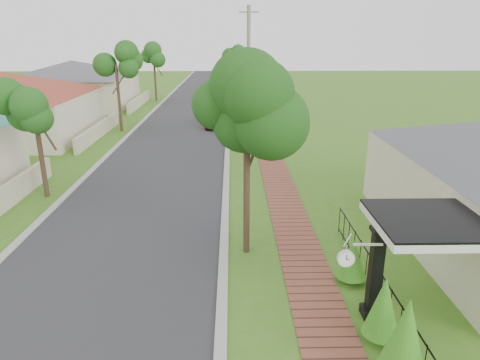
# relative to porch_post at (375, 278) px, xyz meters

# --- Properties ---
(ground) EXTENTS (160.00, 160.00, 0.00)m
(ground) POSITION_rel_porch_post_xyz_m (-4.55, 1.00, -1.12)
(ground) COLOR #3D701A
(ground) RESTS_ON ground
(road) EXTENTS (7.00, 120.00, 0.02)m
(road) POSITION_rel_porch_post_xyz_m (-7.55, 21.00, -1.12)
(road) COLOR #28282B
(road) RESTS_ON ground
(kerb_right) EXTENTS (0.30, 120.00, 0.10)m
(kerb_right) POSITION_rel_porch_post_xyz_m (-3.90, 21.00, -1.12)
(kerb_right) COLOR #9E9E99
(kerb_right) RESTS_ON ground
(kerb_left) EXTENTS (0.30, 120.00, 0.10)m
(kerb_left) POSITION_rel_porch_post_xyz_m (-11.20, 21.00, -1.12)
(kerb_left) COLOR #9E9E99
(kerb_left) RESTS_ON ground
(sidewalk) EXTENTS (1.50, 120.00, 0.03)m
(sidewalk) POSITION_rel_porch_post_xyz_m (-1.30, 21.00, -1.12)
(sidewalk) COLOR brown
(sidewalk) RESTS_ON ground
(porch_post) EXTENTS (0.48, 0.48, 2.52)m
(porch_post) POSITION_rel_porch_post_xyz_m (0.00, 0.00, 0.00)
(porch_post) COLOR black
(porch_post) RESTS_ON ground
(picket_fence) EXTENTS (0.03, 8.02, 1.00)m
(picket_fence) POSITION_rel_porch_post_xyz_m (0.35, 1.00, -0.59)
(picket_fence) COLOR black
(picket_fence) RESTS_ON ground
(street_trees) EXTENTS (10.70, 37.65, 5.89)m
(street_trees) POSITION_rel_porch_post_xyz_m (-7.42, 27.84, 3.42)
(street_trees) COLOR #382619
(street_trees) RESTS_ON ground
(hedge_row) EXTENTS (0.92, 4.74, 2.10)m
(hedge_row) POSITION_rel_porch_post_xyz_m (-0.10, -0.94, -0.23)
(hedge_row) COLOR #156514
(hedge_row) RESTS_ON ground
(far_house_red) EXTENTS (15.56, 15.56, 4.60)m
(far_house_red) POSITION_rel_porch_post_xyz_m (-19.52, 21.00, 1.22)
(far_house_red) COLOR beige
(far_house_red) RESTS_ON ground
(far_house_grey) EXTENTS (15.56, 15.56, 4.60)m
(far_house_grey) POSITION_rel_porch_post_xyz_m (-19.52, 35.00, 1.22)
(far_house_grey) COLOR beige
(far_house_grey) RESTS_ON ground
(parked_car_red) EXTENTS (2.21, 4.35, 1.42)m
(parked_car_red) POSITION_rel_porch_post_xyz_m (-4.70, 24.55, -0.41)
(parked_car_red) COLOR #57110D
(parked_car_red) RESTS_ON ground
(parked_car_white) EXTENTS (1.51, 4.13, 1.35)m
(parked_car_white) POSITION_rel_porch_post_xyz_m (-4.15, 35.10, -0.44)
(parked_car_white) COLOR silver
(parked_car_white) RESTS_ON ground
(near_tree) EXTENTS (2.33, 2.33, 5.97)m
(near_tree) POSITION_rel_porch_post_xyz_m (-3.14, 3.58, 3.65)
(near_tree) COLOR #382619
(near_tree) RESTS_ON ground
(utility_pole) EXTENTS (1.20, 0.24, 8.70)m
(utility_pole) POSITION_rel_porch_post_xyz_m (-2.53, 18.49, 3.29)
(utility_pole) COLOR gray
(utility_pole) RESTS_ON ground
(station_clock) EXTENTS (1.06, 0.13, 0.60)m
(station_clock) POSITION_rel_porch_post_xyz_m (-0.86, -0.40, 0.83)
(station_clock) COLOR white
(station_clock) RESTS_ON ground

